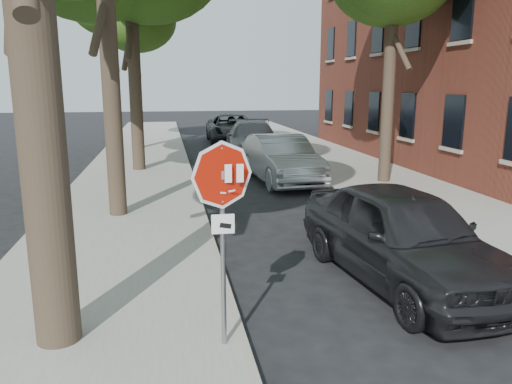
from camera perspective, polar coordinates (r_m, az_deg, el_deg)
The scene contains 11 objects.
ground at distance 6.85m, azimuth 2.47°, elevation -17.26°, with size 120.00×120.00×0.00m, color black.
sidewalk_left at distance 18.15m, azimuth -13.78°, elevation 1.34°, with size 4.00×55.00×0.12m, color gray.
sidewalk_right at distance 19.55m, azimuth 11.94°, elevation 2.18°, with size 4.00×55.00×0.12m, color gray.
curb_left at distance 18.14m, azimuth -7.31°, elevation 1.60°, with size 0.12×55.00×0.13m, color #9E9384.
curb_right at distance 18.87m, azimuth 6.16°, elevation 2.04°, with size 0.12×55.00×0.13m, color #9E9384.
stop_sign at distance 5.99m, azimuth -3.85°, elevation -1.53°, with size 0.76×0.34×2.61m.
tree_far at distance 27.23m, azimuth -13.95°, elevation 19.97°, with size 5.29×4.91×9.33m.
car_a at distance 8.94m, azimuth 16.42°, elevation -4.75°, with size 1.98×4.92×1.68m, color black.
car_b at distance 17.47m, azimuth 2.87°, elevation 3.79°, with size 1.74×4.99×1.64m, color #95969C.
car_c at distance 23.04m, azimuth -0.38°, elevation 5.93°, with size 2.40×5.89×1.71m, color #58575D.
car_d at distance 29.18m, azimuth -2.71°, elevation 7.20°, with size 2.78×6.02×1.67m, color black.
Camera 1 is at (-1.34, -5.81, 3.37)m, focal length 35.00 mm.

